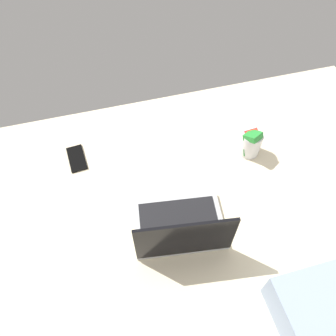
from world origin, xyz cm
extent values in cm
cube|color=beige|center=(0.00, 0.00, 9.00)|extent=(180.00, 140.00, 18.00)
cube|color=#B7BABC|center=(19.83, 0.30, 19.00)|extent=(35.89, 27.38, 2.00)
cube|color=black|center=(19.62, -1.19, 20.20)|extent=(31.09, 20.88, 0.40)
cube|color=black|center=(21.36, 11.19, 30.50)|extent=(32.82, 5.60, 21.00)
cylinder|color=silver|center=(-19.69, -26.21, 23.50)|extent=(9.00, 9.00, 11.00)
cube|color=#268C33|center=(-18.57, -25.82, 21.25)|extent=(6.09, 7.15, 5.45)
cube|color=yellow|center=(-19.22, -27.75, 23.34)|extent=(5.67, 4.71, 5.46)
cube|color=#268C33|center=(-18.73, -25.39, 25.42)|extent=(6.21, 6.04, 4.86)
cube|color=red|center=(-19.67, -26.81, 27.52)|extent=(6.18, 6.20, 6.09)
cube|color=#268C33|center=(-18.90, -25.06, 29.60)|extent=(8.18, 8.34, 4.95)
cube|color=black|center=(53.52, -42.02, 18.40)|extent=(7.93, 14.51, 0.80)
camera|label=1|loc=(38.36, 52.06, 130.01)|focal=34.99mm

